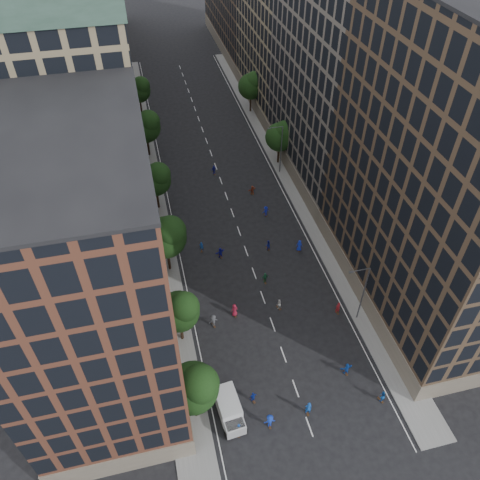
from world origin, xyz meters
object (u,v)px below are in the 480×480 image
(streetlamp_far, at_px, (280,147))
(skater_1, at_px, (308,408))
(skater_0, at_px, (239,430))
(cargo_van, at_px, (229,409))
(skater_2, at_px, (382,397))
(streetlamp_near, at_px, (362,291))

(streetlamp_far, relative_size, skater_1, 4.65)
(streetlamp_far, xyz_separation_m, skater_0, (-17.68, -44.00, -4.28))
(streetlamp_far, distance_m, skater_1, 44.82)
(cargo_van, bearing_deg, skater_2, -12.43)
(streetlamp_near, relative_size, skater_1, 4.65)
(streetlamp_near, xyz_separation_m, skater_1, (-10.05, -10.48, -4.19))
(streetlamp_near, height_order, skater_2, streetlamp_near)
(streetlamp_near, xyz_separation_m, cargo_van, (-18.18, -8.88, -3.78))
(skater_0, distance_m, skater_1, 7.64)
(streetlamp_far, xyz_separation_m, skater_2, (-1.87, -44.00, -4.38))
(streetlamp_near, height_order, streetlamp_far, same)
(streetlamp_near, xyz_separation_m, streetlamp_far, (0.00, 33.00, 0.00))
(skater_2, bearing_deg, streetlamp_near, -118.07)
(streetlamp_far, bearing_deg, skater_0, -111.89)
(streetlamp_far, relative_size, cargo_van, 1.77)
(streetlamp_far, distance_m, skater_0, 47.61)
(streetlamp_far, relative_size, skater_2, 5.78)
(cargo_van, distance_m, skater_1, 8.29)
(cargo_van, distance_m, skater_0, 2.23)
(streetlamp_far, bearing_deg, streetlamp_near, -90.00)
(skater_1, xyz_separation_m, skater_2, (8.18, -0.52, -0.19))
(streetlamp_near, relative_size, skater_0, 5.09)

